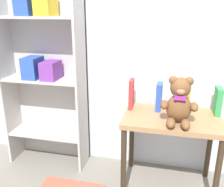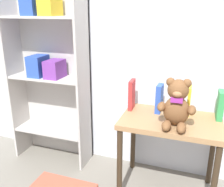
% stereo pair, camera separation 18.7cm
% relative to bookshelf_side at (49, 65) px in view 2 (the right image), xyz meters
% --- Properties ---
extents(wall_back, '(4.80, 0.06, 2.50)m').
position_rel_bookshelf_side_xyz_m(wall_back, '(0.81, 0.14, 0.39)').
color(wall_back, silver).
rests_on(wall_back, ground_plane).
extents(bookshelf_side, '(0.67, 0.25, 1.52)m').
position_rel_bookshelf_side_xyz_m(bookshelf_side, '(0.00, 0.00, 0.00)').
color(bookshelf_side, '#BCB7B2').
rests_on(bookshelf_side, ground_plane).
extents(display_table, '(0.68, 0.44, 0.58)m').
position_rel_bookshelf_side_xyz_m(display_table, '(1.05, -0.15, -0.36)').
color(display_table, '#9E754C').
rests_on(display_table, ground_plane).
extents(teddy_bear, '(0.24, 0.22, 0.32)m').
position_rel_bookshelf_side_xyz_m(teddy_bear, '(1.08, -0.24, -0.13)').
color(teddy_bear, brown).
rests_on(teddy_bear, display_table).
extents(book_standing_red, '(0.03, 0.12, 0.22)m').
position_rel_bookshelf_side_xyz_m(book_standing_red, '(0.73, -0.05, -0.16)').
color(book_standing_red, red).
rests_on(book_standing_red, display_table).
extents(book_standing_blue, '(0.04, 0.11, 0.21)m').
position_rel_bookshelf_side_xyz_m(book_standing_blue, '(0.94, -0.05, -0.17)').
color(book_standing_blue, '#2D51B7').
rests_on(book_standing_blue, display_table).
extents(book_standing_yellow, '(0.02, 0.10, 0.21)m').
position_rel_bookshelf_side_xyz_m(book_standing_yellow, '(1.15, -0.03, -0.17)').
color(book_standing_yellow, gold).
rests_on(book_standing_yellow, display_table).
extents(book_standing_green, '(0.04, 0.12, 0.20)m').
position_rel_bookshelf_side_xyz_m(book_standing_green, '(1.36, -0.03, -0.17)').
color(book_standing_green, '#33934C').
rests_on(book_standing_green, display_table).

